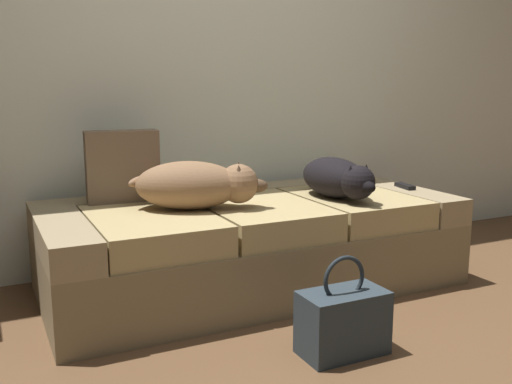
{
  "coord_description": "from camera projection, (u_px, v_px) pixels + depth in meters",
  "views": [
    {
      "loc": [
        -1.18,
        -1.38,
        0.99
      ],
      "look_at": [
        0.0,
        1.06,
        0.48
      ],
      "focal_mm": 40.65,
      "sensor_mm": 36.0,
      "label": 1
    }
  ],
  "objects": [
    {
      "name": "back_wall",
      "position": [
        206.0,
        6.0,
        3.13
      ],
      "size": [
        6.4,
        0.1,
        2.8
      ],
      "primitive_type": "cube",
      "color": "white",
      "rests_on": "ground"
    },
    {
      "name": "couch",
      "position": [
        251.0,
        243.0,
        2.85
      ],
      "size": [
        1.98,
        0.91,
        0.43
      ],
      "color": "#827150",
      "rests_on": "ground"
    },
    {
      "name": "dog_tan",
      "position": [
        197.0,
        185.0,
        2.61
      ],
      "size": [
        0.61,
        0.44,
        0.22
      ],
      "color": "#866142",
      "rests_on": "couch"
    },
    {
      "name": "dog_dark",
      "position": [
        338.0,
        178.0,
        2.85
      ],
      "size": [
        0.26,
        0.58,
        0.2
      ],
      "color": "black",
      "rests_on": "couch"
    },
    {
      "name": "tv_remote",
      "position": [
        405.0,
        186.0,
        3.14
      ],
      "size": [
        0.07,
        0.16,
        0.02
      ],
      "primitive_type": "cube",
      "rotation": [
        0.0,
        0.0,
        -0.16
      ],
      "color": "black",
      "rests_on": "couch"
    },
    {
      "name": "throw_pillow",
      "position": [
        122.0,
        166.0,
        2.76
      ],
      "size": [
        0.35,
        0.15,
        0.34
      ],
      "primitive_type": "cube",
      "rotation": [
        0.0,
        0.0,
        -0.09
      ],
      "color": "brown",
      "rests_on": "couch"
    },
    {
      "name": "handbag",
      "position": [
        343.0,
        321.0,
        2.14
      ],
      "size": [
        0.32,
        0.18,
        0.38
      ],
      "color": "#2B363E",
      "rests_on": "ground"
    }
  ]
}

